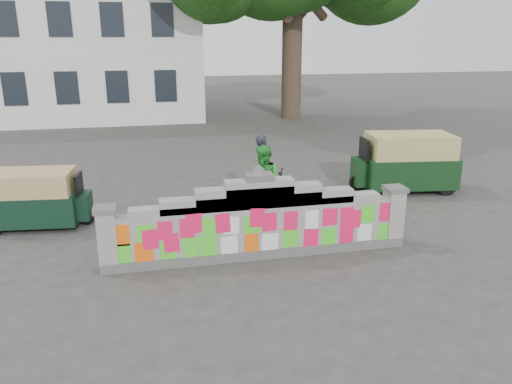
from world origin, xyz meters
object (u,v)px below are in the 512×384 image
(pedestrian, at_px, (264,182))
(rickshaw_right, at_px, (406,161))
(cyclist_bike, at_px, (263,186))
(cyclist_rider, at_px, (263,174))
(rickshaw_left, at_px, (35,198))

(pedestrian, height_order, rickshaw_right, pedestrian)
(cyclist_bike, distance_m, cyclist_rider, 0.34)
(cyclist_bike, xyz_separation_m, rickshaw_left, (-5.74, -0.52, 0.23))
(pedestrian, bearing_deg, cyclist_rider, 145.54)
(cyclist_rider, bearing_deg, cyclist_bike, 114.37)
(cyclist_bike, relative_size, rickshaw_right, 0.59)
(cyclist_bike, distance_m, rickshaw_left, 5.77)
(rickshaw_left, bearing_deg, rickshaw_right, 10.81)
(rickshaw_left, relative_size, rickshaw_right, 0.81)
(cyclist_bike, bearing_deg, pedestrian, -167.56)
(cyclist_rider, height_order, rickshaw_left, cyclist_rider)
(rickshaw_left, bearing_deg, cyclist_bike, 11.49)
(cyclist_rider, bearing_deg, rickshaw_left, 119.56)
(cyclist_rider, xyz_separation_m, rickshaw_left, (-5.74, -0.52, -0.11))
(cyclist_bike, distance_m, rickshaw_right, 4.45)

